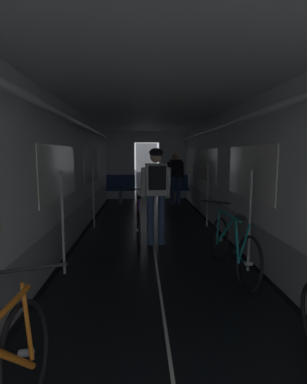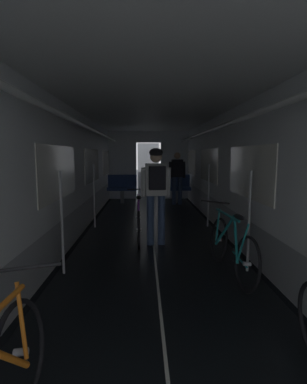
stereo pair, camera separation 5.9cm
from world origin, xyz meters
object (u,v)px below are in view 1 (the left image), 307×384
Objects in this scene: bench_seat_far_right at (174,186)px; person_standing_near_bench at (176,175)px; bicycle_purple_in_aisle at (138,221)px; person_cyclist_aisle at (156,186)px; bench_seat_far_left at (121,186)px; bicycle_teal at (232,247)px.

bench_seat_far_right is 0.58× the size of person_standing_near_bench.
person_standing_near_bench is (1.17, 4.08, 0.59)m from bicycle_purple_in_aisle.
person_cyclist_aisle reaches higher than person_standing_near_bench.
bicycle_teal is at bearing -72.60° from bench_seat_far_left.
bicycle_purple_in_aisle is at bearing 128.14° from bicycle_teal.
bicycle_purple_in_aisle is 4.28m from person_standing_near_bench.
person_cyclist_aisle is at bearing -101.12° from person_standing_near_bench.
bicycle_teal reaches higher than bicycle_purple_in_aisle.
person_standing_near_bench is (1.80, -0.38, 0.41)m from bench_seat_far_left.
bench_seat_far_right is at bearing 79.78° from person_cyclist_aisle.
person_cyclist_aisle is at bearing -78.63° from bench_seat_far_left.
person_standing_near_bench is (0.00, -0.38, 0.41)m from bench_seat_far_right.
bench_seat_far_left is 1.80m from bench_seat_far_right.
bench_seat_far_right is at bearing 90.98° from bicycle_teal.
person_cyclist_aisle is 4.43m from person_standing_near_bench.
bench_seat_far_left is 0.58× the size of person_standing_near_bench.
bench_seat_far_right is 0.55m from person_standing_near_bench.
bench_seat_far_left reaches higher than bicycle_purple_in_aisle.
bench_seat_far_left is at bearing 98.05° from bicycle_purple_in_aisle.
person_cyclist_aisle is 0.80m from bicycle_purple_in_aisle.
bench_seat_far_left is 0.58× the size of bicycle_purple_in_aisle.
person_cyclist_aisle is (-0.85, -4.72, 0.50)m from bench_seat_far_right.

